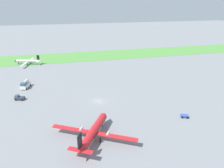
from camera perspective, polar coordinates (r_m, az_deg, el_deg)
ground_plane at (r=82.87m, az=-3.62°, el=-4.56°), size 600.00×600.00×0.00m
grass_taxiway_strip at (r=150.58m, az=-8.85°, el=7.22°), size 360.00×28.00×0.08m
airplane_foreground_turboprop at (r=60.18m, az=-5.00°, el=-12.49°), size 22.16×19.33×7.45m
airplane_taxiing_turboprop at (r=139.26m, az=-21.61°, el=5.69°), size 16.36×18.95×5.80m
fuel_truck_near_gate at (r=102.01m, az=-22.14°, el=-0.10°), size 4.02×6.90×3.29m
baggage_cart_midfield at (r=75.48m, az=18.78°, el=-8.03°), size 2.87×2.52×0.90m
pushback_tug_by_runway at (r=90.90m, az=-23.50°, el=-3.35°), size 4.00×3.02×1.95m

